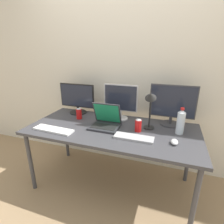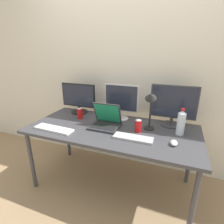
% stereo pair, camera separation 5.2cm
% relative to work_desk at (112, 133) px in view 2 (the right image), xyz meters
% --- Properties ---
extents(ground_plane, '(16.00, 16.00, 0.00)m').
position_rel_work_desk_xyz_m(ground_plane, '(0.00, 0.00, -0.68)').
color(ground_plane, '#9E7F5B').
extents(wall_back, '(7.00, 0.08, 2.60)m').
position_rel_work_desk_xyz_m(wall_back, '(0.00, 0.59, 0.62)').
color(wall_back, silver).
rests_on(wall_back, ground).
extents(work_desk, '(1.79, 0.83, 0.74)m').
position_rel_work_desk_xyz_m(work_desk, '(0.00, 0.00, 0.00)').
color(work_desk, '#424247').
rests_on(work_desk, ground).
extents(monitor_left, '(0.47, 0.22, 0.38)m').
position_rel_work_desk_xyz_m(monitor_left, '(-0.58, 0.31, 0.25)').
color(monitor_left, black).
rests_on(monitor_left, work_desk).
extents(monitor_center, '(0.40, 0.18, 0.42)m').
position_rel_work_desk_xyz_m(monitor_center, '(0.01, 0.28, 0.28)').
color(monitor_center, silver).
rests_on(monitor_center, work_desk).
extents(monitor_right, '(0.48, 0.22, 0.44)m').
position_rel_work_desk_xyz_m(monitor_right, '(0.58, 0.30, 0.29)').
color(monitor_right, '#38383D').
rests_on(monitor_right, work_desk).
extents(laptop_silver, '(0.30, 0.26, 0.26)m').
position_rel_work_desk_xyz_m(laptop_silver, '(-0.08, 0.01, 0.12)').
color(laptop_silver, '#2D2D33').
rests_on(laptop_silver, work_desk).
extents(keyboard_main, '(0.44, 0.14, 0.02)m').
position_rel_work_desk_xyz_m(keyboard_main, '(-0.55, -0.26, 0.07)').
color(keyboard_main, white).
rests_on(keyboard_main, work_desk).
extents(keyboard_aux, '(0.37, 0.12, 0.02)m').
position_rel_work_desk_xyz_m(keyboard_aux, '(0.27, -0.16, 0.07)').
color(keyboard_aux, '#B2B2B7').
rests_on(keyboard_aux, work_desk).
extents(mouse_by_keyboard, '(0.07, 0.10, 0.04)m').
position_rel_work_desk_xyz_m(mouse_by_keyboard, '(0.63, -0.14, 0.08)').
color(mouse_by_keyboard, silver).
rests_on(mouse_by_keyboard, work_desk).
extents(water_bottle, '(0.08, 0.08, 0.27)m').
position_rel_work_desk_xyz_m(water_bottle, '(0.67, 0.10, 0.18)').
color(water_bottle, silver).
rests_on(water_bottle, work_desk).
extents(soda_can_near_keyboard, '(0.07, 0.07, 0.13)m').
position_rel_work_desk_xyz_m(soda_can_near_keyboard, '(-0.46, 0.13, 0.12)').
color(soda_can_near_keyboard, red).
rests_on(soda_can_near_keyboard, work_desk).
extents(soda_can_by_laptop, '(0.07, 0.07, 0.13)m').
position_rel_work_desk_xyz_m(soda_can_by_laptop, '(0.28, 0.01, 0.12)').
color(soda_can_by_laptop, red).
rests_on(soda_can_by_laptop, work_desk).
extents(desk_lamp, '(0.11, 0.18, 0.42)m').
position_rel_work_desk_xyz_m(desk_lamp, '(0.37, 0.08, 0.34)').
color(desk_lamp, black).
rests_on(desk_lamp, work_desk).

